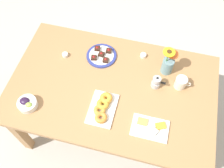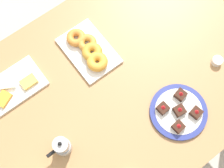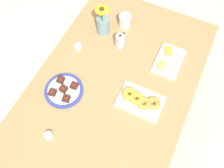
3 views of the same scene
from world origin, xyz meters
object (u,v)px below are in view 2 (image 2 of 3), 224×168
Objects in this scene: dessert_plate at (179,111)px; cheese_platter at (14,86)px; dining_table at (112,93)px; jam_cup_honey at (217,61)px; croissant_platter at (89,50)px; moka_pot at (62,146)px.

cheese_platter is at bearing -46.37° from dessert_plate.
jam_cup_honey is (-0.45, 0.19, 0.10)m from dining_table.
croissant_platter is at bearing 170.17° from cheese_platter.
jam_cup_honey is at bearing -166.26° from dessert_plate.
cheese_platter is at bearing -86.53° from moka_pot.
cheese_platter is at bearing -9.83° from croissant_platter.
cheese_platter is at bearing -29.76° from jam_cup_honey.
dessert_plate reaches higher than dining_table.
jam_cup_honey is 0.40× the size of moka_pot.
croissant_platter is (-0.36, 0.06, 0.01)m from cheese_platter.
jam_cup_honey is 0.30m from dessert_plate.
jam_cup_honey is at bearing 156.93° from dining_table.
moka_pot reaches higher than dining_table.
dessert_plate is at bearing 133.63° from cheese_platter.
moka_pot reaches higher than croissant_platter.
dessert_plate is 2.10× the size of moka_pot.
dining_table is 5.62× the size of croissant_platter.
dessert_plate is (-0.50, 0.53, 0.00)m from cheese_platter.
cheese_platter is 0.37m from croissant_platter.
moka_pot is (0.48, -0.17, 0.04)m from dessert_plate.
dessert_plate is at bearing 13.74° from jam_cup_honey.
croissant_platter reaches higher than dining_table.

